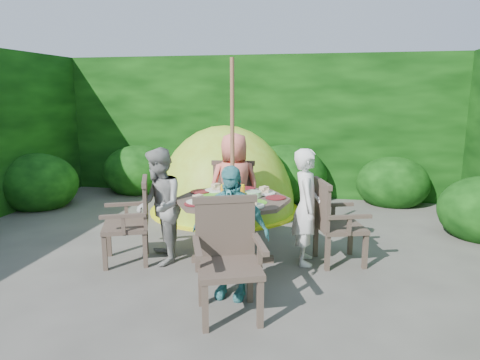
% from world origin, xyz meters
% --- Properties ---
extents(ground, '(60.00, 60.00, 0.00)m').
position_xyz_m(ground, '(0.00, 0.00, 0.00)').
color(ground, '#4B4843').
rests_on(ground, ground).
extents(hedge_enclosure, '(9.00, 9.00, 2.50)m').
position_xyz_m(hedge_enclosure, '(0.00, 1.33, 1.25)').
color(hedge_enclosure, black).
rests_on(hedge_enclosure, ground).
extents(patio_table, '(1.47, 1.47, 0.87)m').
position_xyz_m(patio_table, '(0.32, 0.32, 0.61)').
color(patio_table, '#3A2E26').
rests_on(patio_table, ground).
extents(parasol_pole, '(0.05, 0.05, 2.20)m').
position_xyz_m(parasol_pole, '(0.32, 0.32, 1.10)').
color(parasol_pole, brown).
rests_on(parasol_pole, ground).
extents(garden_chair_right, '(0.62, 0.66, 0.89)m').
position_xyz_m(garden_chair_right, '(1.40, 0.52, 0.48)').
color(garden_chair_right, '#3A2E26').
rests_on(garden_chair_right, ground).
extents(garden_chair_left, '(0.64, 0.68, 0.90)m').
position_xyz_m(garden_chair_left, '(-0.77, 0.12, 0.48)').
color(garden_chair_left, '#3A2E26').
rests_on(garden_chair_left, ground).
extents(garden_chair_back, '(0.63, 0.58, 0.95)m').
position_xyz_m(garden_chair_back, '(0.10, 1.39, 0.51)').
color(garden_chair_back, '#3A2E26').
rests_on(garden_chair_back, ground).
extents(garden_chair_front, '(0.71, 0.67, 0.94)m').
position_xyz_m(garden_chair_front, '(0.51, -0.76, 0.50)').
color(garden_chair_front, '#3A2E26').
rests_on(garden_chair_front, ground).
extents(child_right, '(0.36, 0.50, 1.27)m').
position_xyz_m(child_right, '(1.10, 0.47, 0.64)').
color(child_right, white).
rests_on(child_right, ground).
extents(child_left, '(0.70, 0.77, 1.27)m').
position_xyz_m(child_left, '(-0.47, 0.16, 0.64)').
color(child_left, '#979792').
rests_on(child_left, ground).
extents(child_back, '(0.79, 0.68, 1.37)m').
position_xyz_m(child_back, '(0.16, 1.10, 0.68)').
color(child_back, '#E46F5E').
rests_on(child_back, ground).
extents(child_front, '(0.74, 0.35, 1.23)m').
position_xyz_m(child_front, '(0.47, -0.47, 0.61)').
color(child_front, teal).
rests_on(child_front, ground).
extents(dome_tent, '(2.50, 2.50, 2.71)m').
position_xyz_m(dome_tent, '(-0.27, 2.38, 0.00)').
color(dome_tent, '#A2B623').
rests_on(dome_tent, ground).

